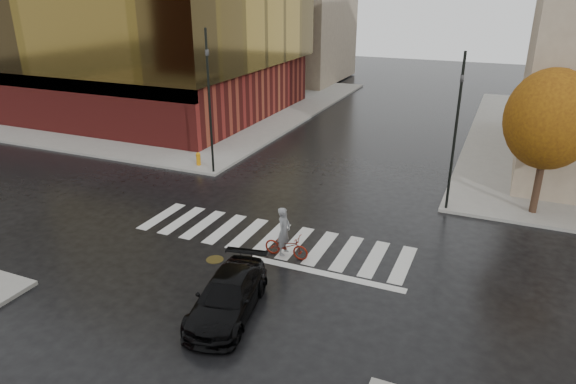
% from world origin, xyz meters
% --- Properties ---
extents(ground, '(120.00, 120.00, 0.00)m').
position_xyz_m(ground, '(0.00, 0.00, 0.00)').
color(ground, black).
rests_on(ground, ground).
extents(sidewalk_nw, '(30.00, 30.00, 0.15)m').
position_xyz_m(sidewalk_nw, '(-21.00, 21.00, 0.07)').
color(sidewalk_nw, gray).
rests_on(sidewalk_nw, ground).
extents(crosswalk, '(12.00, 3.00, 0.01)m').
position_xyz_m(crosswalk, '(0.00, 0.50, 0.01)').
color(crosswalk, silver).
rests_on(crosswalk, ground).
extents(office_glass, '(27.00, 19.00, 16.00)m').
position_xyz_m(office_glass, '(-22.00, 17.99, 8.28)').
color(office_glass, maroon).
rests_on(office_glass, sidewalk_nw).
extents(tree_ne_a, '(3.80, 3.80, 6.50)m').
position_xyz_m(tree_ne_a, '(10.00, 7.40, 4.46)').
color(tree_ne_a, '#322216').
rests_on(tree_ne_a, sidewalk_ne).
extents(sedan, '(2.48, 4.57, 1.26)m').
position_xyz_m(sedan, '(0.99, -4.81, 0.63)').
color(sedan, black).
rests_on(sedan, ground).
extents(cyclist, '(1.81, 0.71, 2.04)m').
position_xyz_m(cyclist, '(1.18, -0.69, 0.70)').
color(cyclist, maroon).
rests_on(cyclist, ground).
extents(traffic_light_nw, '(0.19, 0.16, 7.67)m').
position_xyz_m(traffic_light_nw, '(-6.30, 6.36, 4.56)').
color(traffic_light_nw, black).
rests_on(traffic_light_nw, sidewalk_nw).
extents(traffic_light_ne, '(0.19, 0.21, 7.11)m').
position_xyz_m(traffic_light_ne, '(6.30, 6.30, 4.18)').
color(traffic_light_ne, black).
rests_on(traffic_light_ne, sidewalk_ne).
extents(fire_hydrant, '(0.27, 0.27, 0.77)m').
position_xyz_m(fire_hydrant, '(-7.65, 6.96, 0.57)').
color(fire_hydrant, '#C0780B').
rests_on(fire_hydrant, sidewalk_nw).
extents(manhole, '(0.81, 0.81, 0.01)m').
position_xyz_m(manhole, '(-1.21, -2.00, 0.01)').
color(manhole, '#50441C').
rests_on(manhole, ground).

